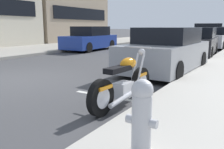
# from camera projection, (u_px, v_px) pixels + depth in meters

# --- Properties ---
(ground_plane) EXTENTS (260.00, 260.00, 0.00)m
(ground_plane) POSITION_uv_depth(u_px,v_px,m) (14.00, 80.00, 6.95)
(ground_plane) COLOR #3D3D3F
(sidewalk_far_curb) EXTENTS (120.00, 5.00, 0.14)m
(sidewalk_far_curb) POSITION_uv_depth(u_px,v_px,m) (85.00, 44.00, 20.33)
(sidewalk_far_curb) COLOR gray
(sidewalk_far_curb) RESTS_ON ground
(parking_stall_stripe) EXTENTS (0.12, 2.20, 0.01)m
(parking_stall_stripe) POSITION_uv_depth(u_px,v_px,m) (117.00, 98.00, 5.20)
(parking_stall_stripe) COLOR silver
(parking_stall_stripe) RESTS_ON ground
(parked_motorcycle) EXTENTS (2.10, 0.62, 1.12)m
(parked_motorcycle) POSITION_uv_depth(u_px,v_px,m) (124.00, 83.00, 4.69)
(parked_motorcycle) COLOR black
(parked_motorcycle) RESTS_ON ground
(parked_car_across_street) EXTENTS (4.27, 2.03, 1.49)m
(parked_car_across_street) POSITION_uv_depth(u_px,v_px,m) (166.00, 51.00, 8.13)
(parked_car_across_street) COLOR gray
(parked_car_across_street) RESTS_ON ground
(parked_car_far_down_curb) EXTENTS (4.39, 2.05, 1.48)m
(parked_car_far_down_curb) POSITION_uv_depth(u_px,v_px,m) (197.00, 42.00, 12.70)
(parked_car_far_down_curb) COLOR black
(parked_car_far_down_curb) RESTS_ON ground
(parked_car_behind_motorcycle) EXTENTS (4.22, 2.13, 1.45)m
(parked_car_behind_motorcycle) POSITION_uv_depth(u_px,v_px,m) (214.00, 38.00, 17.02)
(parked_car_behind_motorcycle) COLOR silver
(parked_car_behind_motorcycle) RESTS_ON ground
(crossing_truck) EXTENTS (2.54, 5.67, 2.00)m
(crossing_truck) POSITION_uv_depth(u_px,v_px,m) (208.00, 30.00, 37.92)
(crossing_truck) COLOR #141947
(crossing_truck) RESTS_ON ground
(car_opposite_curb) EXTENTS (4.37, 2.00, 1.53)m
(car_opposite_curb) POSITION_uv_depth(u_px,v_px,m) (90.00, 39.00, 15.72)
(car_opposite_curb) COLOR navy
(car_opposite_curb) RESTS_ON ground
(fire_hydrant) EXTENTS (0.24, 0.36, 0.84)m
(fire_hydrant) POSITION_uv_depth(u_px,v_px,m) (142.00, 114.00, 2.63)
(fire_hydrant) COLOR #B7B7BC
(fire_hydrant) RESTS_ON sidewalk_near_curb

